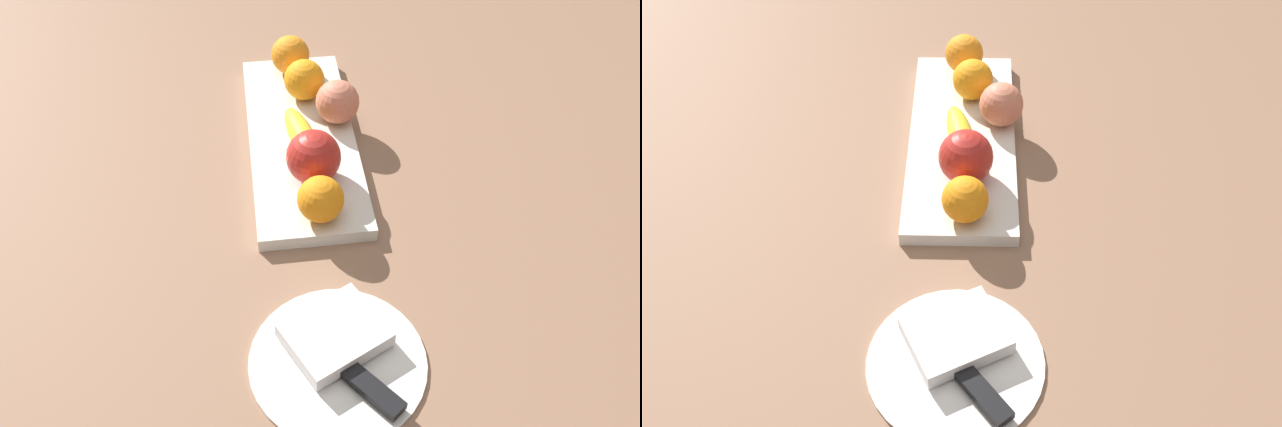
{
  "view_description": "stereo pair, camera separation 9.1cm",
  "coord_description": "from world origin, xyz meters",
  "views": [
    {
      "loc": [
        -0.83,
        0.07,
        0.72
      ],
      "look_at": [
        -0.21,
        -0.0,
        0.05
      ],
      "focal_mm": 38.12,
      "sensor_mm": 36.0,
      "label": 1
    },
    {
      "loc": [
        -0.83,
        -0.02,
        0.72
      ],
      "look_at": [
        -0.21,
        -0.0,
        0.05
      ],
      "focal_mm": 38.12,
      "sensor_mm": 36.0,
      "label": 2
    }
  ],
  "objects": [
    {
      "name": "orange_near_apple",
      "position": [
        0.17,
        -0.0,
        0.05
      ],
      "size": [
        0.07,
        0.07,
        0.07
      ],
      "primitive_type": "sphere",
      "color": "orange",
      "rests_on": "fruit_tray"
    },
    {
      "name": "dinner_plate",
      "position": [
        -0.4,
        -0.0,
        0.0
      ],
      "size": [
        0.22,
        0.22,
        0.01
      ],
      "primitive_type": "cylinder",
      "color": "white",
      "rests_on": "ground_plane"
    },
    {
      "name": "orange_center",
      "position": [
        0.1,
        -0.02,
        0.06
      ],
      "size": [
        0.07,
        0.07,
        0.07
      ],
      "primitive_type": "sphere",
      "color": "orange",
      "rests_on": "fruit_tray"
    },
    {
      "name": "knife",
      "position": [
        -0.44,
        -0.02,
        0.01
      ],
      "size": [
        0.15,
        0.13,
        0.01
      ],
      "rotation": [
        0.0,
        0.0,
        0.68
      ],
      "color": "silver",
      "rests_on": "dinner_plate"
    },
    {
      "name": "peach",
      "position": [
        0.03,
        -0.06,
        0.06
      ],
      "size": [
        0.07,
        0.07,
        0.07
      ],
      "primitive_type": "sphere",
      "color": "#D6785C",
      "rests_on": "fruit_tray"
    },
    {
      "name": "orange_near_banana",
      "position": [
        -0.18,
        -0.01,
        0.05
      ],
      "size": [
        0.07,
        0.07,
        0.07
      ],
      "primitive_type": "sphere",
      "color": "orange",
      "rests_on": "fruit_tray"
    },
    {
      "name": "fruit_tray",
      "position": [
        -0.01,
        -0.0,
        0.01
      ],
      "size": [
        0.43,
        0.17,
        0.02
      ],
      "primitive_type": "cube",
      "color": "silver",
      "rests_on": "ground_plane"
    },
    {
      "name": "ground_plane",
      "position": [
        0.0,
        0.0,
        0.0
      ],
      "size": [
        2.4,
        2.4,
        0.0
      ],
      "primitive_type": "plane",
      "color": "#8C654C"
    },
    {
      "name": "folded_napkin",
      "position": [
        -0.38,
        -0.0,
        0.02
      ],
      "size": [
        0.13,
        0.14,
        0.02
      ],
      "primitive_type": "cube",
      "rotation": [
        0.0,
        0.0,
        0.46
      ],
      "color": "white",
      "rests_on": "dinner_plate"
    },
    {
      "name": "banana",
      "position": [
        -0.04,
        0.0,
        0.04
      ],
      "size": [
        0.16,
        0.07,
        0.04
      ],
      "primitive_type": "ellipsoid",
      "rotation": [
        0.0,
        0.0,
        3.36
      ],
      "color": "yellow",
      "rests_on": "fruit_tray"
    },
    {
      "name": "apple",
      "position": [
        -0.1,
        -0.01,
        0.06
      ],
      "size": [
        0.08,
        0.08,
        0.08
      ],
      "primitive_type": "sphere",
      "color": "#B32620",
      "rests_on": "fruit_tray"
    }
  ]
}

